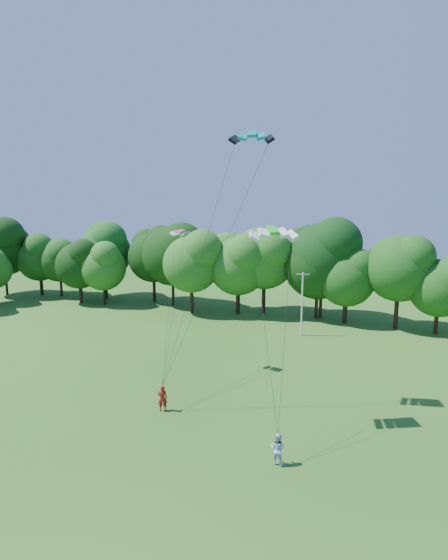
% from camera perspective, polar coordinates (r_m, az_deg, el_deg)
% --- Properties ---
extents(ground, '(160.00, 160.00, 0.00)m').
position_cam_1_polar(ground, '(25.28, -8.93, -25.17)').
color(ground, '#255417').
rests_on(ground, ground).
extents(utility_pole, '(1.39, 0.47, 7.10)m').
position_cam_1_polar(utility_pole, '(48.77, 10.16, -3.01)').
color(utility_pole, silver).
rests_on(utility_pole, ground).
extents(kite_flyer_left, '(0.82, 0.71, 1.89)m').
position_cam_1_polar(kite_flyer_left, '(32.20, -8.05, -15.04)').
color(kite_flyer_left, maroon).
rests_on(kite_flyer_left, ground).
extents(kite_flyer_right, '(1.04, 0.89, 1.85)m').
position_cam_1_polar(kite_flyer_right, '(26.44, 7.04, -21.01)').
color(kite_flyer_right, '#ACC9EF').
rests_on(kite_flyer_right, ground).
extents(kite_teal, '(3.10, 1.84, 0.64)m').
position_cam_1_polar(kite_teal, '(30.99, 3.68, 18.50)').
color(kite_teal, '#058896').
rests_on(kite_teal, ground).
extents(kite_green, '(3.26, 2.47, 0.54)m').
position_cam_1_polar(kite_green, '(27.58, 6.39, 6.49)').
color(kite_green, green).
rests_on(kite_green, ground).
extents(kite_pink, '(1.81, 1.22, 0.26)m').
position_cam_1_polar(kite_pink, '(37.36, -5.81, 6.37)').
color(kite_pink, '#E84098').
rests_on(kite_pink, ground).
extents(tree_back_west, '(8.84, 8.84, 12.86)m').
position_cam_1_polar(tree_back_west, '(69.26, -15.34, 4.25)').
color(tree_back_west, '#322614').
rests_on(tree_back_west, ground).
extents(tree_back_center, '(9.98, 9.98, 14.52)m').
position_cam_1_polar(tree_back_center, '(56.07, 12.78, 4.16)').
color(tree_back_center, '#2F2012').
rests_on(tree_back_center, ground).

